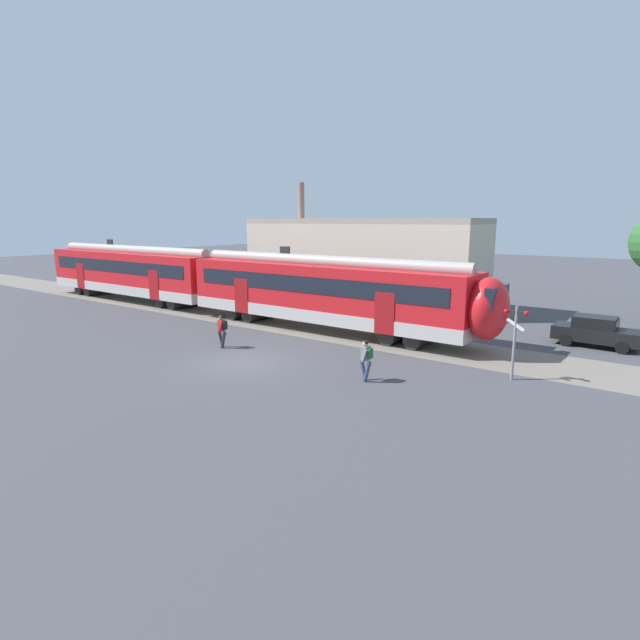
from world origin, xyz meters
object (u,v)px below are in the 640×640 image
pedestrian_grey (366,357)px  parked_car_black (597,332)px  pedestrian_red (222,328)px  crossing_signal (515,331)px  commuter_train (219,281)px

pedestrian_grey → parked_car_black: bearing=60.7°
pedestrian_red → crossing_signal: size_ratio=0.56×
commuter_train → parked_car_black: bearing=12.9°
pedestrian_grey → parked_car_black: 13.28m
parked_car_black → crossing_signal: bearing=-103.3°
crossing_signal → pedestrian_grey: bearing=-141.9°
pedestrian_red → pedestrian_grey: 8.52m
parked_car_black → crossing_signal: crossing_signal is taller
pedestrian_grey → crossing_signal: size_ratio=0.56×
pedestrian_red → crossing_signal: (13.13, 3.32, 1.02)m
pedestrian_red → crossing_signal: 13.58m
parked_car_black → crossing_signal: 8.27m
parked_car_black → crossing_signal: (-1.88, -7.96, 1.23)m
commuter_train → crossing_signal: size_ratio=12.68×
commuter_train → pedestrian_grey: bearing=-22.9°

